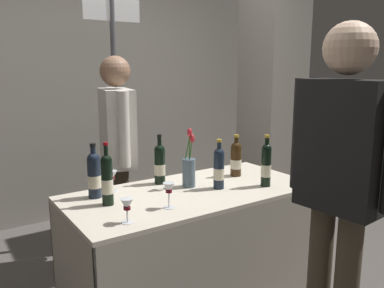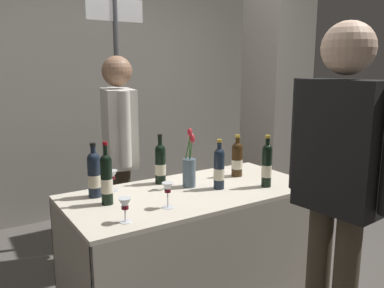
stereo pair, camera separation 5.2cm
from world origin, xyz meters
name	(u,v)px [view 2 (the right image)]	position (x,y,z in m)	size (l,w,h in m)	color
back_partition	(85,77)	(0.00, 2.05, 1.44)	(5.18, 0.12, 2.88)	#9E998E
concrete_pillar	(277,57)	(1.56, 0.88, 1.63)	(0.49, 0.49, 3.27)	gray
tasting_table	(192,226)	(0.00, 0.00, 0.54)	(1.58, 0.76, 0.78)	beige
featured_wine_bottle	(160,163)	(-0.09, 0.25, 0.92)	(0.07, 0.07, 0.33)	black
display_bottle_0	(267,165)	(0.45, -0.19, 0.93)	(0.07, 0.07, 0.34)	black
display_bottle_1	(94,174)	(-0.56, 0.21, 0.92)	(0.08, 0.08, 0.33)	#192333
display_bottle_2	(107,179)	(-0.54, 0.05, 0.93)	(0.07, 0.07, 0.36)	black
display_bottle_3	(219,168)	(0.17, -0.06, 0.92)	(0.07, 0.07, 0.32)	#192333
display_bottle_4	(237,159)	(0.45, 0.11, 0.91)	(0.08, 0.08, 0.30)	#38230F
wine_glass_near_vendor	(125,205)	(-0.56, -0.25, 0.87)	(0.07, 0.07, 0.13)	silver
wine_glass_mid	(168,189)	(-0.28, -0.18, 0.89)	(0.07, 0.07, 0.14)	silver
wine_glass_near_taster	(112,176)	(-0.42, 0.27, 0.88)	(0.07, 0.07, 0.13)	silver
flower_vase	(189,169)	(0.03, 0.08, 0.90)	(0.08, 0.09, 0.39)	slate
vendor_presenter	(120,144)	(-0.17, 0.76, 0.98)	(0.30, 0.58, 1.63)	#4C4233
taster_foreground_right	(339,173)	(0.27, -0.87, 1.06)	(0.24, 0.56, 1.75)	#4C4233
booth_signpost	(118,94)	(0.01, 1.21, 1.31)	(0.50, 0.04, 2.13)	#47474C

